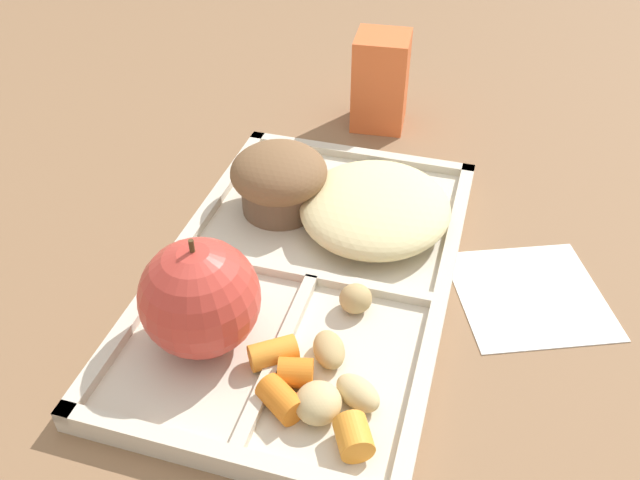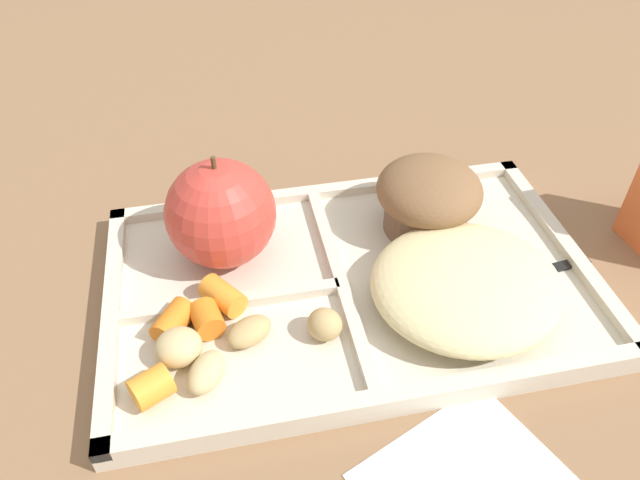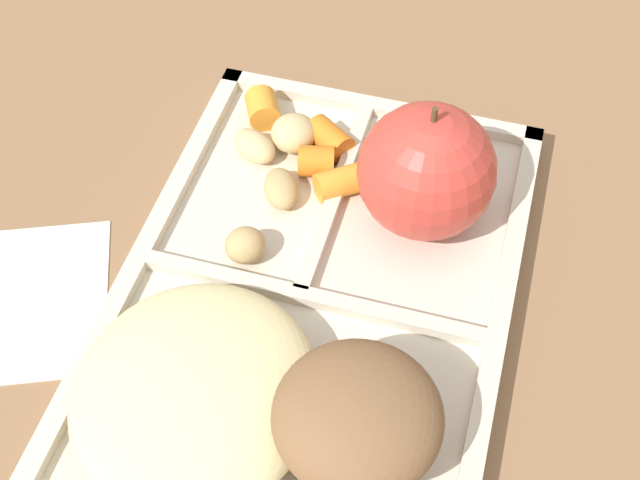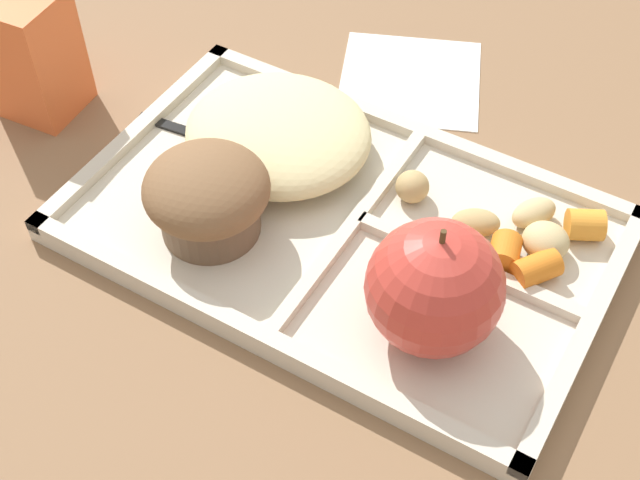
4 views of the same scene
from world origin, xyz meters
The scene contains 18 objects.
ground centered at (0.00, 0.00, 0.00)m, with size 6.00×6.00×0.00m, color #846042.
lunch_tray centered at (0.00, 0.00, 0.01)m, with size 0.37×0.23×0.02m.
green_apple centered at (-0.09, 0.05, 0.05)m, with size 0.09×0.09×0.09m.
bran_muffin centered at (0.08, 0.05, 0.04)m, with size 0.09×0.09×0.06m.
carrot_slice_large centered at (-0.11, -0.03, 0.02)m, with size 0.02×0.02×0.02m, color orange.
carrot_slice_edge centered at (-0.14, -0.02, 0.02)m, with size 0.02×0.02×0.03m, color orange.
carrot_slice_center centered at (-0.10, -0.01, 0.02)m, with size 0.02×0.02×0.03m, color orange.
carrot_slice_near_corner centered at (-0.15, -0.08, 0.02)m, with size 0.02×0.02×0.02m, color orange.
potato_chunk_corner centered at (-0.08, -0.04, 0.02)m, with size 0.03×0.02×0.02m, color tan.
potato_chunk_large centered at (-0.03, -0.05, 0.02)m, with size 0.03×0.02×0.02m, color tan.
potato_chunk_wedge centered at (-0.12, -0.07, 0.02)m, with size 0.03×0.02×0.02m, color tan.
potato_chunk_small centered at (-0.13, -0.05, 0.02)m, with size 0.03×0.03×0.02m, color tan.
egg_noodle_pile centered at (0.08, -0.04, 0.03)m, with size 0.14×0.13×0.04m, color beige.
meatball_front centered at (0.06, -0.02, 0.03)m, with size 0.04×0.04×0.04m, color brown.
meatball_back centered at (0.05, -0.03, 0.03)m, with size 0.03×0.03×0.03m, color #755B4C.
meatball_side centered at (0.10, -0.05, 0.03)m, with size 0.03×0.03×0.03m, color #755B4C.
meatball_center centered at (0.07, -0.04, 0.03)m, with size 0.04×0.04×0.04m, color #755B4C.
plastic_fork centered at (0.10, -0.03, 0.01)m, with size 0.15×0.03×0.00m.
Camera 2 is at (-0.09, -0.31, 0.35)m, focal length 33.58 mm.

